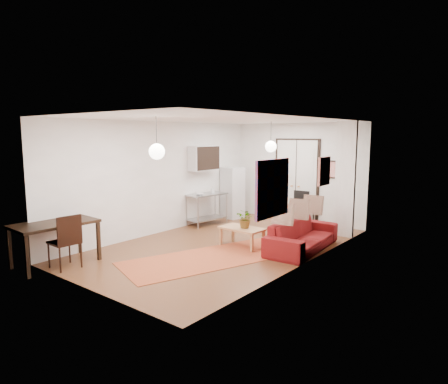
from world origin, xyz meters
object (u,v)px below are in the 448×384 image
Objects in this scene: dining_table at (55,227)px; black_side_chair at (306,204)px; kitchen_counter at (207,205)px; sofa at (302,235)px; dining_chair_far at (69,236)px; dining_chair_near at (69,236)px; coffee_table at (242,230)px; fridge at (233,193)px.

dining_table is 6.76m from black_side_chair.
kitchen_counter is 2.85m from black_side_chair.
dining_chair_far is (-3.01, -3.88, 0.29)m from sofa.
dining_chair_near is 0.00m from dining_chair_far.
dining_chair_far is at bearing -77.76° from kitchen_counter.
sofa is 2.13× the size of dining_chair_near.
black_side_chair reaches higher than kitchen_counter.
dining_table reaches higher than sofa.
kitchen_counter is at bearing -173.34° from dining_chair_far.
dining_chair_near is at bearing -77.76° from kitchen_counter.
black_side_chair is at bearing 89.05° from coffee_table.
dining_chair_far is 1.05× the size of black_side_chair.
dining_table is 1.57× the size of black_side_chair.
dining_chair_near is at bearing -119.27° from coffee_table.
dining_table is 0.38m from dining_chair_far.
coffee_table is 3.07m from black_side_chair.
coffee_table is 3.98m from dining_table.
black_side_chair is at bearing 165.94° from dining_chair_far.
black_side_chair reaches higher than coffee_table.
fridge reaches higher than black_side_chair.
kitchen_counter is 1.17× the size of dining_chair_near.
sofa is 4.92m from dining_chair_near.
black_side_chair is (2.19, 1.83, 0.02)m from kitchen_counter.
kitchen_counter is at bearing 75.44° from sofa.
kitchen_counter is (-2.14, 1.23, 0.19)m from coffee_table.
dining_table reaches higher than coffee_table.
dining_chair_near and dining_chair_far have the same top height.
dining_table is 0.38m from dining_chair_near.
dining_chair_far reaches higher than coffee_table.
fridge reaches higher than dining_table.
dining_chair_near is at bearing 137.54° from sofa.
dining_table is at bearing -69.45° from dining_chair_far.
fridge is 1.48× the size of dining_chair_far.
black_side_chair is (0.05, 3.06, 0.20)m from coffee_table.
fridge is 5.78m from dining_table.
coffee_table is 0.97× the size of dining_chair_near.
dining_chair_near reaches higher than dining_table.
dining_table is 1.50× the size of dining_chair_near.
sofa is 5.22m from dining_table.
fridge is 5.68m from dining_chair_far.
sofa reaches higher than coffee_table.
dining_chair_far is 6.56m from black_side_chair.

